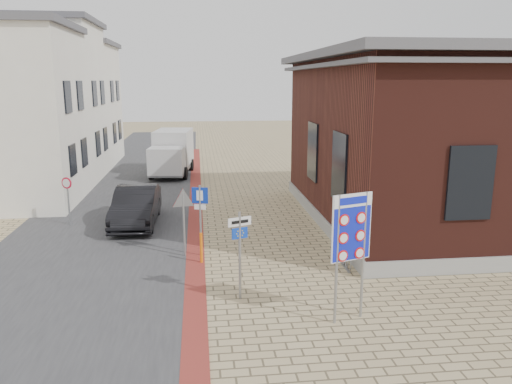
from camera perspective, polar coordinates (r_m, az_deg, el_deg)
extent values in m
plane|color=tan|center=(13.74, 1.59, -11.92)|extent=(120.00, 120.00, 0.00)
cube|color=#38383A|center=(28.19, -14.04, 0.59)|extent=(7.00, 60.00, 0.02)
cube|color=maroon|center=(23.08, -6.92, -1.75)|extent=(0.60, 40.00, 0.02)
cube|color=gray|center=(22.85, 21.84, -2.12)|extent=(12.15, 12.15, 0.50)
cube|color=#471C16|center=(22.29, 22.53, 5.99)|extent=(12.00, 12.00, 6.00)
cube|color=#545359|center=(22.20, 23.23, 14.08)|extent=(13.00, 13.00, 0.30)
cube|color=#545359|center=(22.19, 23.14, 13.05)|extent=(12.70, 12.70, 0.15)
cube|color=black|center=(17.30, 9.55, 2.78)|extent=(0.12, 1.60, 2.40)
cube|color=black|center=(21.12, 6.54, 4.64)|extent=(0.12, 1.60, 2.40)
cube|color=black|center=(15.74, 23.27, 0.95)|extent=(1.40, 0.12, 2.20)
cube|color=black|center=(24.10, -20.23, 3.48)|extent=(0.10, 1.10, 1.40)
cube|color=black|center=(26.41, -19.05, 4.31)|extent=(0.10, 1.10, 1.40)
cube|color=black|center=(23.85, -20.74, 10.13)|extent=(0.10, 1.10, 1.40)
cube|color=black|center=(26.19, -19.49, 10.38)|extent=(0.10, 1.10, 1.40)
cube|color=silver|center=(31.74, -23.82, 9.21)|extent=(7.00, 6.00, 8.80)
cube|color=#545359|center=(31.88, -24.57, 17.38)|extent=(7.40, 6.40, 0.30)
cube|color=black|center=(29.91, -17.62, 5.30)|extent=(0.10, 1.10, 1.40)
cube|color=black|center=(32.26, -16.84, 5.85)|extent=(0.10, 1.10, 1.40)
cube|color=black|center=(29.71, -17.99, 10.66)|extent=(0.10, 1.10, 1.40)
cube|color=black|center=(32.07, -17.16, 10.82)|extent=(0.10, 1.10, 1.40)
cube|color=silver|center=(37.54, -21.12, 9.19)|extent=(7.00, 6.00, 8.00)
cube|color=#545359|center=(37.58, -21.64, 15.50)|extent=(7.40, 6.40, 0.30)
cube|color=black|center=(35.79, -15.86, 6.53)|extent=(0.10, 1.10, 1.40)
cube|color=black|center=(38.15, -15.31, 6.91)|extent=(0.10, 1.10, 1.40)
cube|color=black|center=(35.62, -16.14, 11.01)|extent=(0.10, 1.10, 1.40)
cube|color=black|center=(37.99, -15.56, 11.11)|extent=(0.10, 1.10, 1.40)
torus|color=slate|center=(15.63, 10.49, -7.90)|extent=(0.04, 0.60, 0.60)
torus|color=slate|center=(15.90, 10.17, -7.53)|extent=(0.04, 0.60, 0.60)
torus|color=slate|center=(16.17, 9.86, -7.17)|extent=(0.04, 0.60, 0.60)
torus|color=slate|center=(16.44, 9.57, -6.82)|extent=(0.04, 0.60, 0.60)
torus|color=slate|center=(16.71, 9.28, -6.49)|extent=(0.04, 0.60, 0.60)
cube|color=slate|center=(16.26, 9.83, -8.03)|extent=(0.08, 1.60, 0.04)
imported|color=black|center=(20.69, -13.53, -1.56)|extent=(1.69, 4.64, 1.52)
cube|color=slate|center=(31.21, -9.56, 2.71)|extent=(2.55, 5.29, 0.24)
cube|color=silver|center=(29.34, -10.17, 3.56)|extent=(2.15, 1.82, 1.51)
cube|color=black|center=(28.61, -10.43, 3.89)|extent=(1.79, 0.28, 0.76)
cube|color=silver|center=(31.86, -9.39, 5.15)|extent=(2.45, 3.62, 2.08)
cylinder|color=black|center=(29.93, -11.89, 2.10)|extent=(0.32, 0.78, 0.76)
cylinder|color=black|center=(29.60, -8.12, 2.13)|extent=(0.32, 0.78, 0.76)
cylinder|color=black|center=(32.86, -10.84, 3.07)|extent=(0.32, 0.78, 0.76)
cylinder|color=black|center=(32.55, -7.40, 3.10)|extent=(0.32, 0.78, 0.76)
cylinder|color=gray|center=(11.93, 9.21, -7.76)|extent=(0.07, 0.07, 3.16)
cylinder|color=gray|center=(12.36, 12.16, -7.16)|extent=(0.07, 0.07, 3.16)
cube|color=white|center=(11.91, 10.86, -4.00)|extent=(1.04, 0.39, 1.62)
cube|color=#0F1CBE|center=(11.91, 10.86, -4.00)|extent=(1.00, 0.38, 1.58)
cube|color=white|center=(11.74, 10.99, -0.94)|extent=(1.00, 0.38, 0.31)
cylinder|color=gray|center=(13.23, -1.86, -7.31)|extent=(0.07, 0.07, 2.39)
cube|color=white|center=(12.94, -1.89, -3.40)|extent=(0.62, 0.26, 0.23)
cube|color=#0F38B7|center=(13.03, -1.88, -4.72)|extent=(0.43, 0.19, 0.29)
cylinder|color=gray|center=(16.47, -6.36, -3.32)|extent=(0.07, 0.07, 2.41)
cube|color=#0E2DAA|center=(16.25, -6.43, -0.39)|extent=(0.52, 0.17, 0.53)
cube|color=white|center=(16.34, -6.40, -1.70)|extent=(0.38, 0.13, 0.17)
cylinder|color=gray|center=(16.53, -8.23, -3.70)|extent=(0.07, 0.07, 2.20)
cylinder|color=gray|center=(21.35, -20.65, -1.00)|extent=(0.07, 0.07, 1.95)
cylinder|color=red|center=(21.19, -20.80, 0.98)|extent=(0.43, 0.22, 0.46)
cylinder|color=orange|center=(16.03, -6.28, -6.39)|extent=(0.11, 0.11, 1.00)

